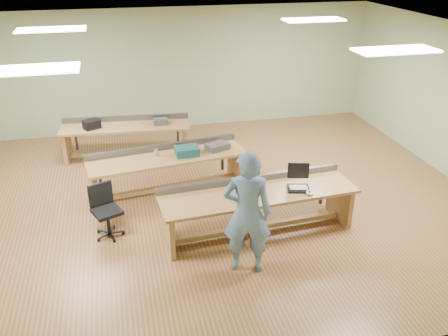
{
  "coord_description": "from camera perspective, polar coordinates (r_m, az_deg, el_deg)",
  "views": [
    {
      "loc": [
        -1.49,
        -7.63,
        4.39
      ],
      "look_at": [
        0.17,
        -0.6,
        0.92
      ],
      "focal_mm": 38.0,
      "sensor_mm": 36.0,
      "label": 1
    }
  ],
  "objects": [
    {
      "name": "workbench_front",
      "position": [
        7.75,
        4.07,
        -4.01
      ],
      "size": [
        3.26,
        1.07,
        0.86
      ],
      "rotation": [
        0.0,
        0.0,
        0.07
      ],
      "color": "#A48345",
      "rests_on": "floor"
    },
    {
      "name": "tray_back",
      "position": [
        10.54,
        -7.63,
        5.56
      ],
      "size": [
        0.32,
        0.24,
        0.12
      ],
      "primitive_type": "cube",
      "rotation": [
        0.0,
        0.0,
        -0.03
      ],
      "color": "#38383B",
      "rests_on": "workbench_back"
    },
    {
      "name": "ceiling",
      "position": [
        7.9,
        -2.25,
        15.49
      ],
      "size": [
        10.0,
        10.0,
        0.0
      ],
      "primitive_type": "plane",
      "color": "silver",
      "rests_on": "wall_back"
    },
    {
      "name": "person",
      "position": [
        6.68,
        2.8,
        -5.44
      ],
      "size": [
        0.79,
        0.62,
        1.89
      ],
      "primitive_type": "imported",
      "rotation": [
        0.0,
        0.0,
        2.87
      ],
      "color": "slate",
      "rests_on": "floor"
    },
    {
      "name": "keyboard",
      "position": [
        7.41,
        2.52,
        -3.68
      ],
      "size": [
        0.42,
        0.15,
        0.02
      ],
      "primitive_type": "cube",
      "rotation": [
        0.0,
        0.0,
        -0.02
      ],
      "color": "silver",
      "rests_on": "workbench_front"
    },
    {
      "name": "laptop_screen",
      "position": [
        7.78,
        8.94,
        -0.31
      ],
      "size": [
        0.34,
        0.1,
        0.28
      ],
      "primitive_type": "cube",
      "rotation": [
        0.0,
        0.0,
        -0.24
      ],
      "color": "black",
      "rests_on": "laptop_base"
    },
    {
      "name": "workbench_back",
      "position": [
        10.7,
        -11.69,
        4.09
      ],
      "size": [
        2.84,
        1.01,
        0.86
      ],
      "rotation": [
        0.0,
        0.0,
        -0.1
      ],
      "color": "#A48345",
      "rests_on": "floor"
    },
    {
      "name": "floor",
      "position": [
        8.93,
        -1.92,
        -3.82
      ],
      "size": [
        10.0,
        10.0,
        0.0
      ],
      "primitive_type": "plane",
      "color": "#905E36",
      "rests_on": "ground"
    },
    {
      "name": "parts_bin_grey",
      "position": [
        9.15,
        -0.79,
        2.6
      ],
      "size": [
        0.5,
        0.4,
        0.12
      ],
      "primitive_type": "cube",
      "rotation": [
        0.0,
        0.0,
        0.34
      ],
      "color": "#38383B",
      "rests_on": "workbench_mid"
    },
    {
      "name": "fluor_panels",
      "position": [
        7.9,
        -2.25,
        15.28
      ],
      "size": [
        6.2,
        3.5,
        0.03
      ],
      "color": "white",
      "rests_on": "ceiling"
    },
    {
      "name": "camera_bag",
      "position": [
        7.61,
        3.13,
        -2.3
      ],
      "size": [
        0.27,
        0.23,
        0.16
      ],
      "primitive_type": "cube",
      "rotation": [
        0.0,
        0.0,
        0.37
      ],
      "color": "black",
      "rests_on": "workbench_front"
    },
    {
      "name": "storage_box_back",
      "position": [
        10.57,
        -15.64,
        5.08
      ],
      "size": [
        0.4,
        0.36,
        0.19
      ],
      "primitive_type": "cube",
      "rotation": [
        0.0,
        0.0,
        0.43
      ],
      "color": "black",
      "rests_on": "workbench_back"
    },
    {
      "name": "task_chair",
      "position": [
        7.99,
        -13.93,
        -5.8
      ],
      "size": [
        0.63,
        0.63,
        0.89
      ],
      "rotation": [
        0.0,
        0.0,
        0.39
      ],
      "color": "black",
      "rests_on": "floor"
    },
    {
      "name": "wall_back",
      "position": [
        12.08,
        -5.9,
        11.67
      ],
      "size": [
        10.0,
        0.04,
        3.0
      ],
      "primitive_type": "cube",
      "color": "#8FA079",
      "rests_on": "floor"
    },
    {
      "name": "trackball_mouse",
      "position": [
        7.65,
        10.31,
        -2.94
      ],
      "size": [
        0.16,
        0.17,
        0.06
      ],
      "primitive_type": "ellipsoid",
      "rotation": [
        0.0,
        0.0,
        -0.25
      ],
      "color": "white",
      "rests_on": "workbench_front"
    },
    {
      "name": "laptop_base",
      "position": [
        7.77,
        8.94,
        -2.46
      ],
      "size": [
        0.41,
        0.36,
        0.04
      ],
      "primitive_type": "cube",
      "rotation": [
        0.0,
        0.0,
        -0.24
      ],
      "color": "black",
      "rests_on": "workbench_front"
    },
    {
      "name": "workbench_mid",
      "position": [
        9.04,
        -6.83,
        0.38
      ],
      "size": [
        3.05,
        1.19,
        0.86
      ],
      "rotation": [
        0.0,
        0.0,
        0.14
      ],
      "color": "#A48345",
      "rests_on": "floor"
    },
    {
      "name": "parts_bin_teal",
      "position": [
        8.94,
        -4.49,
        2.06
      ],
      "size": [
        0.45,
        0.35,
        0.15
      ],
      "primitive_type": "cube",
      "rotation": [
        0.0,
        0.0,
        0.05
      ],
      "color": "#154146",
      "rests_on": "workbench_mid"
    },
    {
      "name": "mug",
      "position": [
        8.95,
        -5.17,
        1.89
      ],
      "size": [
        0.14,
        0.14,
        0.1
      ],
      "primitive_type": "imported",
      "rotation": [
        0.0,
        0.0,
        -0.05
      ],
      "color": "#38383B",
      "rests_on": "workbench_mid"
    },
    {
      "name": "wall_front",
      "position": [
        4.88,
        7.41,
        -10.97
      ],
      "size": [
        10.0,
        0.04,
        3.0
      ],
      "primitive_type": "cube",
      "color": "#8FA079",
      "rests_on": "floor"
    },
    {
      "name": "drinks_can",
      "position": [
        8.97,
        -8.14,
        1.89
      ],
      "size": [
        0.1,
        0.1,
        0.13
      ],
      "primitive_type": "cylinder",
      "rotation": [
        0.0,
        0.0,
        -0.42
      ],
      "color": "#BABABE",
      "rests_on": "workbench_mid"
    }
  ]
}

